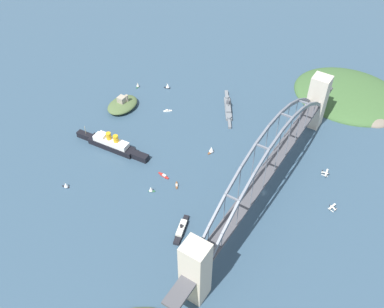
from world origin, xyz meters
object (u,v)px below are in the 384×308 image
at_px(ocean_liner, 112,144).
at_px(small_boat_4, 211,149).
at_px(seaplane_taxiing_near_bridge, 325,173).
at_px(small_boat_3, 167,111).
at_px(small_boat_1, 138,85).
at_px(small_boat_6, 151,189).
at_px(harbor_arch_bridge, 268,168).
at_px(small_boat_5, 168,86).
at_px(small_boat_0, 66,185).
at_px(seaplane_second_in_formation, 332,208).
at_px(small_boat_7, 164,176).
at_px(naval_cruiser, 228,108).
at_px(small_boat_2, 177,185).
at_px(harbor_ferry_steamer, 181,229).
at_px(fort_island_mid_harbor, 123,104).

bearing_deg(ocean_liner, small_boat_4, -60.38).
relative_size(seaplane_taxiing_near_bridge, small_boat_3, 1.31).
distance_m(small_boat_1, small_boat_6, 171.02).
relative_size(small_boat_3, small_boat_4, 0.97).
relative_size(harbor_arch_bridge, small_boat_6, 43.79).
bearing_deg(small_boat_5, small_boat_4, -123.56).
xyz_separation_m(small_boat_3, small_boat_5, (37.35, 26.08, 2.81)).
bearing_deg(small_boat_0, ocean_liner, -0.83).
relative_size(harbor_arch_bridge, ocean_liner, 3.49).
bearing_deg(small_boat_4, seaplane_second_in_formation, -92.34).
height_order(small_boat_6, small_boat_7, small_boat_6).
bearing_deg(seaplane_taxiing_near_bridge, naval_cruiser, 73.35).
bearing_deg(small_boat_2, small_boat_3, 39.66).
relative_size(small_boat_4, small_boat_7, 0.67).
relative_size(harbor_ferry_steamer, small_boat_7, 2.38).
bearing_deg(seaplane_second_in_formation, harbor_arch_bridge, 103.98).
distance_m(ocean_liner, small_boat_2, 85.38).
bearing_deg(seaplane_taxiing_near_bridge, small_boat_6, 130.15).
height_order(small_boat_1, small_boat_2, small_boat_1).
distance_m(harbor_arch_bridge, small_boat_5, 194.93).
distance_m(harbor_ferry_steamer, small_boat_3, 165.99).
distance_m(small_boat_0, small_boat_1, 171.48).
relative_size(fort_island_mid_harbor, small_boat_1, 5.79).
bearing_deg(harbor_ferry_steamer, small_boat_4, 16.51).
relative_size(harbor_arch_bridge, small_boat_5, 38.28).
xyz_separation_m(seaplane_taxiing_near_bridge, small_boat_1, (18.21, 243.44, 1.17)).
distance_m(seaplane_taxiing_near_bridge, small_boat_4, 113.45).
bearing_deg(naval_cruiser, small_boat_1, 100.15).
height_order(harbor_ferry_steamer, small_boat_2, harbor_ferry_steamer).
relative_size(seaplane_taxiing_near_bridge, small_boat_1, 1.59).
bearing_deg(small_boat_7, seaplane_taxiing_near_bridge, -56.44).
height_order(fort_island_mid_harbor, seaplane_second_in_formation, fort_island_mid_harbor).
distance_m(small_boat_2, small_boat_4, 57.51).
relative_size(naval_cruiser, small_boat_4, 6.86).
height_order(fort_island_mid_harbor, small_boat_1, fort_island_mid_harbor).
relative_size(small_boat_0, small_boat_3, 0.88).
bearing_deg(ocean_liner, harbor_arch_bridge, -79.14).
relative_size(harbor_arch_bridge, seaplane_taxiing_near_bridge, 27.53).
xyz_separation_m(harbor_ferry_steamer, small_boat_7, (43.80, 49.85, -1.56)).
bearing_deg(fort_island_mid_harbor, ocean_liner, -149.33).
bearing_deg(small_boat_5, ocean_liner, -173.20).
relative_size(seaplane_taxiing_near_bridge, small_boat_7, 0.85).
xyz_separation_m(naval_cruiser, harbor_ferry_steamer, (-168.49, -49.38, -0.19)).
height_order(seaplane_taxiing_near_bridge, small_boat_5, small_boat_5).
height_order(naval_cruiser, small_boat_0, naval_cruiser).
bearing_deg(naval_cruiser, small_boat_7, 179.78).
relative_size(small_boat_5, small_boat_6, 1.14).
relative_size(small_boat_0, small_boat_2, 0.92).
bearing_deg(seaplane_taxiing_near_bridge, harbor_ferry_steamer, 148.41).
relative_size(small_boat_3, small_boat_6, 1.22).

